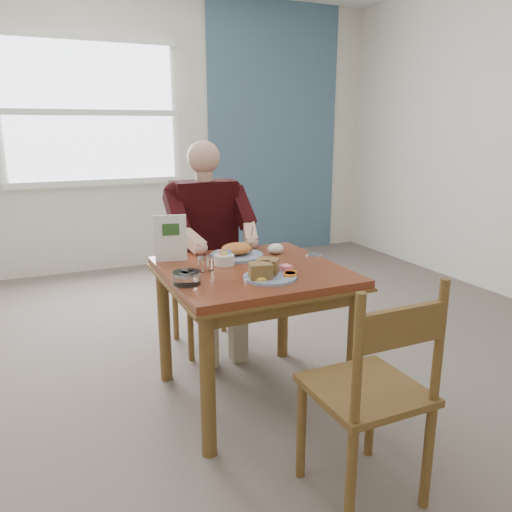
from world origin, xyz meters
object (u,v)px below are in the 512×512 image
chair_near (373,392)px  near_plate (268,272)px  diner (208,231)px  far_plate (237,252)px  chair_far (205,277)px  table (252,288)px

chair_near → near_plate: chair_near is taller
chair_near → diner: (-0.10, 1.62, 0.33)m
near_plate → far_plate: near_plate is taller
chair_far → far_plate: bearing=-88.6°
chair_near → far_plate: bearing=94.4°
diner → far_plate: size_ratio=3.44×
table → diner: (0.00, 0.71, 0.17)m
table → far_plate: 0.28m
chair_near → diner: diner is taller
chair_far → near_plate: size_ratio=2.81×
table → near_plate: bearing=-91.5°
near_plate → diner: bearing=89.7°
chair_far → near_plate: bearing=-90.3°
diner → far_plate: 0.47m
table → far_plate: size_ratio=2.29×
table → far_plate: (0.01, 0.24, 0.14)m
diner → far_plate: (0.01, -0.46, -0.03)m
chair_near → near_plate: 0.79m
near_plate → far_plate: (0.02, 0.44, -0.00)m
chair_far → table: bearing=-90.0°
diner → near_plate: size_ratio=4.10×
chair_far → diner: 0.34m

